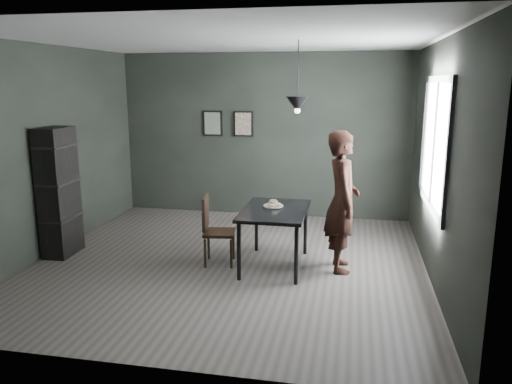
% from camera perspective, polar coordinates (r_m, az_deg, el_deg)
% --- Properties ---
extents(ground, '(5.00, 5.00, 0.00)m').
position_cam_1_polar(ground, '(6.59, -3.10, -8.05)').
color(ground, '#36322F').
rests_on(ground, ground).
extents(back_wall, '(5.00, 0.10, 2.80)m').
position_cam_1_polar(back_wall, '(8.67, 0.87, 6.46)').
color(back_wall, black).
rests_on(back_wall, ground).
extents(ceiling, '(5.00, 5.00, 0.02)m').
position_cam_1_polar(ceiling, '(6.19, -3.42, 17.00)').
color(ceiling, silver).
rests_on(ceiling, ground).
extents(window_assembly, '(0.04, 1.96, 1.56)m').
position_cam_1_polar(window_assembly, '(6.29, 19.71, 5.27)').
color(window_assembly, white).
rests_on(window_assembly, ground).
extents(cafe_table, '(0.80, 1.20, 0.75)m').
position_cam_1_polar(cafe_table, '(6.27, 2.16, -2.68)').
color(cafe_table, black).
rests_on(cafe_table, ground).
extents(white_plate, '(0.23, 0.23, 0.01)m').
position_cam_1_polar(white_plate, '(6.37, 1.99, -1.65)').
color(white_plate, white).
rests_on(white_plate, cafe_table).
extents(donut_pile, '(0.18, 0.19, 0.08)m').
position_cam_1_polar(donut_pile, '(6.36, 1.99, -1.34)').
color(donut_pile, beige).
rests_on(donut_pile, white_plate).
extents(woman, '(0.50, 0.69, 1.75)m').
position_cam_1_polar(woman, '(6.20, 9.82, -1.08)').
color(woman, black).
rests_on(woman, ground).
extents(wood_chair, '(0.44, 0.44, 0.90)m').
position_cam_1_polar(wood_chair, '(6.43, -4.93, -3.84)').
color(wood_chair, black).
rests_on(wood_chair, ground).
extents(shelf_unit, '(0.35, 0.59, 1.73)m').
position_cam_1_polar(shelf_unit, '(7.18, -21.63, -0.01)').
color(shelf_unit, black).
rests_on(shelf_unit, ground).
extents(pendant_lamp, '(0.28, 0.28, 0.86)m').
position_cam_1_polar(pendant_lamp, '(6.12, 4.76, 10.01)').
color(pendant_lamp, black).
rests_on(pendant_lamp, ground).
extents(framed_print_left, '(0.34, 0.04, 0.44)m').
position_cam_1_polar(framed_print_left, '(8.82, -4.98, 7.83)').
color(framed_print_left, black).
rests_on(framed_print_left, ground).
extents(framed_print_right, '(0.34, 0.04, 0.44)m').
position_cam_1_polar(framed_print_right, '(8.68, -1.46, 7.79)').
color(framed_print_right, black).
rests_on(framed_print_right, ground).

